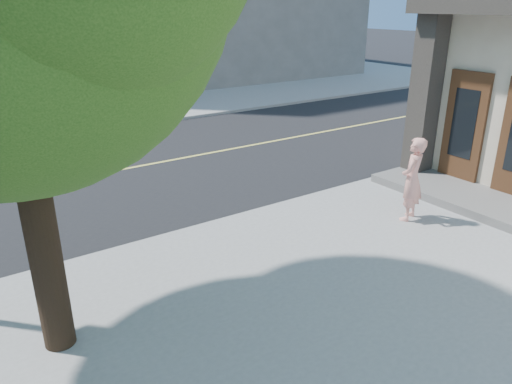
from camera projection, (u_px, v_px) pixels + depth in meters
sidewalk_ne at (176, 72)px, 31.32m from camera, size 29.00×25.00×0.12m
man_on_phone at (412, 179)px, 9.57m from camera, size 0.73×0.61×1.70m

